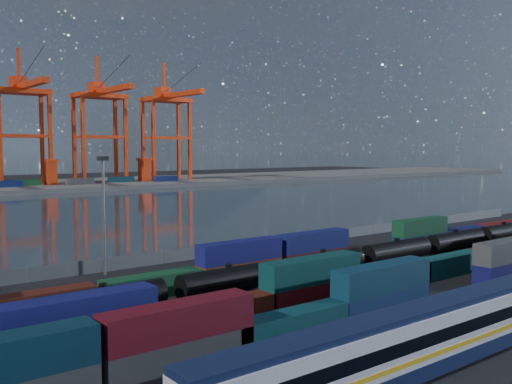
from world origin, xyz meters
TOP-DOWN VIEW (x-y plane):
  - ground at (0.00, 0.00)m, footprint 700.00×700.00m
  - harbor_water at (0.00, 105.00)m, footprint 700.00×700.00m
  - container_row_south at (10.12, -10.70)m, footprint 140.92×2.62m
  - container_row_mid at (9.45, -3.73)m, footprint 142.58×2.64m
  - container_row_north at (-7.96, 11.26)m, footprint 141.84×2.55m
  - tanker_string at (7.21, 4.77)m, footprint 137.67×2.94m
  - waterfront_fence at (-0.00, 28.00)m, footprint 160.12×0.12m
  - yard_light_mast at (-30.00, 26.00)m, footprint 1.60×0.40m

SIDE VIEW (x-z plane):
  - ground at x=0.00m, z-range 0.00..0.00m
  - harbor_water at x=0.00m, z-range 0.01..0.01m
  - waterfront_fence at x=0.00m, z-range -0.10..2.10m
  - tanker_string at x=7.21m, z-range 0.01..4.21m
  - container_row_north at x=-7.96m, z-range -0.58..4.86m
  - container_row_mid at x=9.45m, z-range -0.47..5.16m
  - container_row_south at x=10.12m, z-range -0.25..5.34m
  - yard_light_mast at x=-30.00m, z-range 1.00..17.60m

